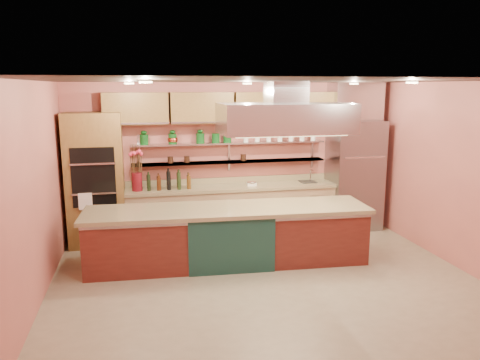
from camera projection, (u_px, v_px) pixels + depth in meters
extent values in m
cube|color=gray|center=(266.00, 281.00, 6.69)|extent=(6.00, 5.00, 0.02)
cube|color=black|center=(268.00, 81.00, 6.14)|extent=(6.00, 5.00, 0.02)
cube|color=#C3675C|center=(231.00, 158.00, 8.81)|extent=(6.00, 0.04, 2.80)
cube|color=#C3675C|center=(345.00, 243.00, 4.02)|extent=(6.00, 0.04, 2.80)
cube|color=#C3675C|center=(34.00, 195.00, 5.78)|extent=(0.04, 5.00, 2.80)
cube|color=#C3675C|center=(459.00, 176.00, 7.04)|extent=(0.04, 5.00, 2.80)
cube|color=brown|center=(95.00, 180.00, 8.04)|extent=(0.95, 0.64, 2.30)
cube|color=gray|center=(354.00, 175.00, 9.03)|extent=(0.95, 0.72, 2.10)
cube|color=tan|center=(232.00, 210.00, 8.69)|extent=(3.84, 0.64, 0.93)
cube|color=#B0B3B7|center=(230.00, 162.00, 8.68)|extent=(3.60, 0.26, 0.03)
cube|color=#B0B3B7|center=(230.00, 143.00, 8.61)|extent=(3.60, 0.26, 0.03)
cube|color=brown|center=(233.00, 108.00, 8.45)|extent=(4.60, 0.36, 0.55)
cube|color=#B0B3B7|center=(285.00, 118.00, 7.12)|extent=(2.00, 1.00, 0.45)
cube|color=#FFE5A5|center=(264.00, 83.00, 6.34)|extent=(4.00, 2.80, 0.02)
cube|color=maroon|center=(228.00, 235.00, 7.28)|extent=(4.32, 1.17, 0.89)
cylinder|color=#5D0E17|center=(137.00, 182.00, 8.16)|extent=(0.23, 0.23, 0.32)
cube|color=black|center=(169.00, 182.00, 8.29)|extent=(0.84, 0.31, 0.26)
cube|color=white|center=(252.00, 183.00, 8.62)|extent=(0.17, 0.13, 0.10)
cylinder|color=silver|center=(310.00, 176.00, 8.95)|extent=(0.04, 0.04, 0.23)
ellipsoid|color=#AF3E28|center=(173.00, 140.00, 8.38)|extent=(0.23, 0.23, 0.14)
cylinder|color=#0E4516|center=(216.00, 138.00, 8.54)|extent=(0.19, 0.19, 0.17)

